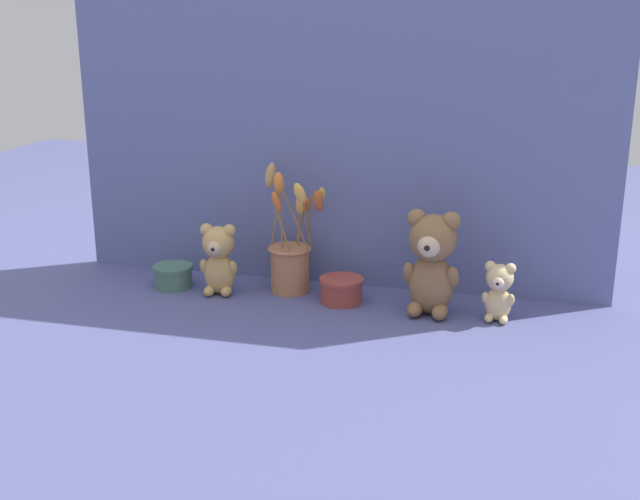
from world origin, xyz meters
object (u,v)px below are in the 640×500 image
teddy_bear_small (499,290)px  decorative_tin_tall (173,276)px  teddy_bear_large (432,261)px  teddy_bear_medium (219,258)px  decorative_tin_short (341,290)px  flower_vase (291,255)px

teddy_bear_small → decorative_tin_tall: bearing=178.1°
teddy_bear_large → decorative_tin_tall: bearing=178.0°
teddy_bear_medium → decorative_tin_tall: size_ratio=1.78×
teddy_bear_medium → decorative_tin_short: size_ratio=1.68×
decorative_tin_tall → decorative_tin_short: decorative_tin_short is taller
teddy_bear_medium → decorative_tin_tall: teddy_bear_medium is taller
decorative_tin_short → flower_vase: bearing=162.9°
teddy_bear_small → decorative_tin_short: (-0.36, 0.03, -0.04)m
teddy_bear_small → decorative_tin_short: size_ratio=1.31×
teddy_bear_large → teddy_bear_small: size_ratio=1.78×
teddy_bear_medium → teddy_bear_small: teddy_bear_medium is taller
teddy_bear_medium → decorative_tin_short: teddy_bear_medium is taller
flower_vase → decorative_tin_tall: 0.30m
teddy_bear_large → teddy_bear_small: 0.16m
decorative_tin_short → teddy_bear_small: bearing=-4.2°
flower_vase → decorative_tin_tall: bearing=-171.8°
decorative_tin_tall → teddy_bear_small: bearing=-1.9°
decorative_tin_tall → teddy_bear_medium: bearing=-8.0°
teddy_bear_small → decorative_tin_short: bearing=175.8°
decorative_tin_tall → decorative_tin_short: 0.43m
flower_vase → decorative_tin_short: bearing=-17.1°
teddy_bear_large → decorative_tin_short: size_ratio=2.32×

